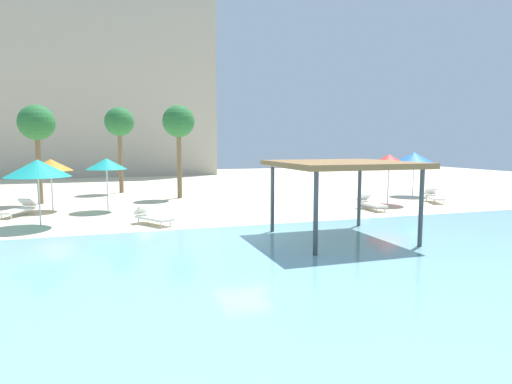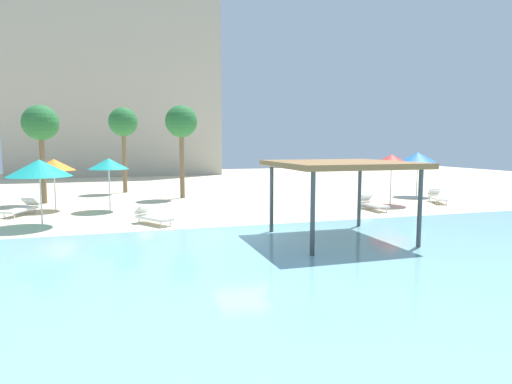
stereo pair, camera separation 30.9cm
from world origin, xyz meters
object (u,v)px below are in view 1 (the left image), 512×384
object	(u,v)px
beach_umbrella_orange_0	(51,165)
lounge_chair_2	(151,216)
beach_umbrella_blue_1	(414,157)
palm_tree_3	(37,125)
beach_umbrella_teal_4	(106,164)
palm_tree_2	(119,123)
shade_pavilion	(342,166)
lounge_chair_0	(370,203)
lounge_chair_1	(434,196)
beach_umbrella_teal_2	(38,168)
palm_tree_0	(178,123)
lounge_chair_3	(19,209)
beach_umbrella_red_5	(389,160)

from	to	relation	value
beach_umbrella_orange_0	lounge_chair_2	xyz separation A→B (m)	(4.29, -5.23, -1.90)
beach_umbrella_blue_1	palm_tree_3	xyz separation A→B (m)	(-21.67, 3.14, 1.84)
lounge_chair_2	beach_umbrella_orange_0	bearing A→B (deg)	-173.15
beach_umbrella_teal_4	palm_tree_2	xyz separation A→B (m)	(0.76, 8.09, 2.30)
shade_pavilion	palm_tree_3	size ratio (longest dim) A/B	0.81
lounge_chair_0	palm_tree_2	distance (m)	17.01
lounge_chair_1	palm_tree_2	size ratio (longest dim) A/B	0.35
beach_umbrella_teal_4	beach_umbrella_blue_1	bearing A→B (deg)	1.94
lounge_chair_2	beach_umbrella_teal_2	bearing A→B (deg)	-133.89
lounge_chair_0	palm_tree_3	size ratio (longest dim) A/B	0.36
palm_tree_2	palm_tree_0	bearing A→B (deg)	-51.20
lounge_chair_3	palm_tree_0	bearing A→B (deg)	143.43
palm_tree_3	beach_umbrella_teal_2	bearing A→B (deg)	-81.77
lounge_chair_2	lounge_chair_3	bearing A→B (deg)	-158.56
beach_umbrella_red_5	beach_umbrella_teal_2	bearing A→B (deg)	-175.48
lounge_chair_2	palm_tree_3	xyz separation A→B (m)	(-5.25, 8.10, 3.94)
shade_pavilion	beach_umbrella_blue_1	world-z (taller)	beach_umbrella_blue_1
beach_umbrella_teal_2	palm_tree_2	world-z (taller)	palm_tree_2
lounge_chair_1	beach_umbrella_teal_4	bearing A→B (deg)	-73.69
lounge_chair_3	palm_tree_2	bearing A→B (deg)	176.21
lounge_chair_1	lounge_chair_2	xyz separation A→B (m)	(-15.57, -2.05, 0.00)
beach_umbrella_teal_4	palm_tree_3	xyz separation A→B (m)	(-3.52, 3.75, 1.99)
beach_umbrella_teal_4	palm_tree_2	world-z (taller)	palm_tree_2
lounge_chair_2	palm_tree_2	bearing A→B (deg)	151.94
beach_umbrella_red_5	lounge_chair_3	distance (m)	18.39
lounge_chair_0	beach_umbrella_red_5	bearing A→B (deg)	123.36
palm_tree_0	beach_umbrella_teal_2	bearing A→B (deg)	-131.02
palm_tree_2	palm_tree_3	size ratio (longest dim) A/B	1.06
beach_umbrella_blue_1	lounge_chair_3	size ratio (longest dim) A/B	1.39
beach_umbrella_teal_2	beach_umbrella_red_5	bearing A→B (deg)	4.52
beach_umbrella_orange_0	lounge_chair_3	xyz separation A→B (m)	(-1.24, -1.21, -1.90)
beach_umbrella_teal_4	lounge_chair_2	bearing A→B (deg)	-68.34
lounge_chair_3	shade_pavilion	bearing A→B (deg)	76.84
lounge_chair_3	beach_umbrella_orange_0	bearing A→B (deg)	158.98
lounge_chair_2	palm_tree_2	xyz separation A→B (m)	(-0.97, 12.44, 4.25)
beach_umbrella_orange_0	beach_umbrella_red_5	bearing A→B (deg)	-10.22
beach_umbrella_teal_2	lounge_chair_1	size ratio (longest dim) A/B	1.34
beach_umbrella_red_5	lounge_chair_1	xyz separation A→B (m)	(2.91, -0.13, -2.04)
shade_pavilion	beach_umbrella_teal_4	distance (m)	11.95
lounge_chair_3	lounge_chair_1	bearing A→B (deg)	109.28
lounge_chair_1	lounge_chair_3	bearing A→B (deg)	-71.45
lounge_chair_1	palm_tree_0	world-z (taller)	palm_tree_0
beach_umbrella_blue_1	lounge_chair_3	world-z (taller)	beach_umbrella_blue_1
beach_umbrella_teal_4	beach_umbrella_red_5	distance (m)	14.54
beach_umbrella_blue_1	beach_umbrella_teal_2	xyz separation A→B (m)	(-20.62, -4.12, -0.13)
beach_umbrella_red_5	palm_tree_2	bearing A→B (deg)	143.00
shade_pavilion	palm_tree_0	bearing A→B (deg)	105.19
lounge_chair_2	lounge_chair_1	bearing A→B (deg)	64.97
beach_umbrella_orange_0	palm_tree_0	size ratio (longest dim) A/B	0.46
lounge_chair_3	palm_tree_0	world-z (taller)	palm_tree_0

